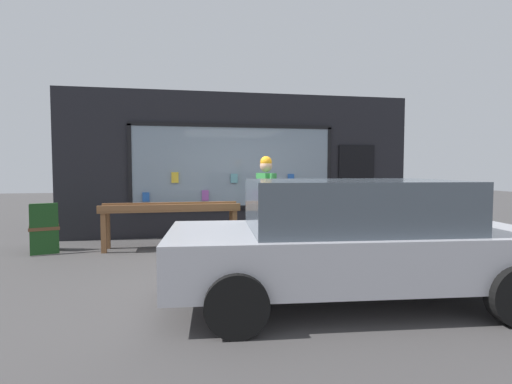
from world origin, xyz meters
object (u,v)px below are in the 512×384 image
object	(u,v)px
display_table_left	(171,212)
person_browsing	(266,195)
display_table_right	(326,207)
sandwich_board_sign	(44,228)
small_dog	(252,238)
parked_car	(351,238)

from	to	relation	value
display_table_left	person_browsing	xyz separation A→B (m)	(1.75, -0.58, 0.35)
display_table_right	sandwich_board_sign	distance (m)	5.44
person_browsing	small_dog	size ratio (longest dim) A/B	3.21
display_table_left	person_browsing	world-z (taller)	person_browsing
display_table_left	small_dog	bearing A→B (deg)	-31.76
display_table_right	person_browsing	distance (m)	1.56
small_dog	sandwich_board_sign	bearing A→B (deg)	47.57
small_dog	sandwich_board_sign	size ratio (longest dim) A/B	0.62
display_table_left	person_browsing	size ratio (longest dim) A/B	1.48
person_browsing	small_dog	bearing A→B (deg)	123.03
person_browsing	small_dog	xyz separation A→B (m)	(-0.33, -0.30, -0.74)
display_table_left	parked_car	size ratio (longest dim) A/B	0.61
display_table_left	display_table_right	size ratio (longest dim) A/B	1.00
small_dog	parked_car	bearing A→B (deg)	166.44
display_table_right	parked_car	size ratio (longest dim) A/B	0.61
display_table_right	small_dog	xyz separation A→B (m)	(-1.73, -0.88, -0.42)
small_dog	parked_car	xyz separation A→B (m)	(0.70, -2.65, 0.43)
display_table_right	small_dog	distance (m)	1.99
display_table_left	small_dog	size ratio (longest dim) A/B	4.73
sandwich_board_sign	parked_car	xyz separation A→B (m)	(4.40, -3.59, 0.29)
person_browsing	display_table_left	bearing A→B (deg)	62.01
display_table_left	sandwich_board_sign	distance (m)	2.30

